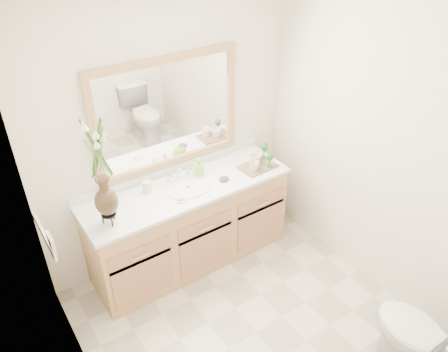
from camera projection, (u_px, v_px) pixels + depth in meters
floor at (256, 332)px, 3.47m from camera, size 2.60×2.60×0.00m
ceiling at (276, 21)px, 2.16m from camera, size 2.40×2.60×0.02m
wall_back at (168, 135)px, 3.71m from camera, size 2.40×0.02×2.40m
wall_left at (82, 294)px, 2.25m from camera, size 0.02×2.60×2.40m
wall_right at (385, 159)px, 3.38m from camera, size 0.02×2.60×2.40m
vanity at (189, 226)px, 3.95m from camera, size 1.80×0.55×0.80m
counter at (187, 188)px, 3.73m from camera, size 1.84×0.57×0.03m
sink at (189, 193)px, 3.74m from camera, size 0.38×0.34×0.23m
mirror at (168, 114)px, 3.59m from camera, size 1.32×0.04×0.97m
switch_plate at (51, 242)px, 2.90m from camera, size 0.02×0.12×0.12m
toilet at (423, 343)px, 2.96m from camera, size 0.42×0.75×0.74m
flower_vase at (99, 159)px, 3.00m from camera, size 0.20×0.20×0.83m
tumbler at (147, 187)px, 3.63m from camera, size 0.07×0.07×0.09m
soap_dish at (181, 199)px, 3.55m from camera, size 0.10×0.10×0.03m
soap_bottle at (198, 168)px, 3.83m from camera, size 0.09×0.09×0.16m
purple_dish at (224, 179)px, 3.79m from camera, size 0.10×0.08×0.03m
tray at (257, 167)px, 3.97m from camera, size 0.34×0.24×0.02m
mug_left at (254, 166)px, 3.88m from camera, size 0.12×0.12×0.10m
mug_right at (255, 160)px, 3.96m from camera, size 0.12×0.12×0.10m
goblet_front at (270, 158)px, 3.91m from camera, size 0.06×0.06×0.14m
goblet_back at (264, 148)px, 4.03m from camera, size 0.07×0.07×0.16m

